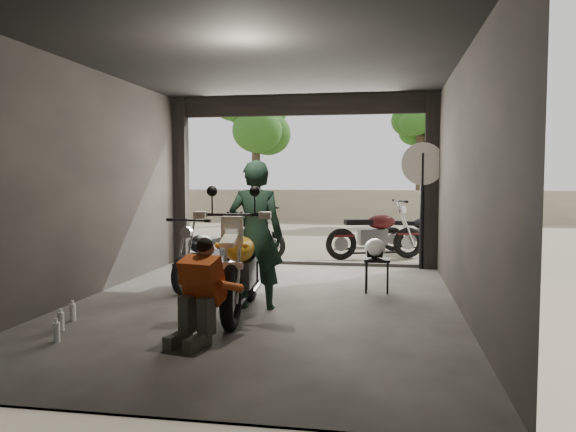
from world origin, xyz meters
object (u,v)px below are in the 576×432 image
(helmet, at_px, (375,248))
(sign_post, at_px, (422,185))
(left_bike, at_px, (204,252))
(outside_bike_a, at_px, (251,231))
(rider, at_px, (256,235))
(stool, at_px, (377,264))
(mechanic, at_px, (197,294))
(outside_bike_b, at_px, (375,230))
(outside_bike_c, at_px, (419,230))
(main_bike, at_px, (242,262))

(helmet, distance_m, sign_post, 2.49)
(left_bike, height_order, outside_bike_a, left_bike)
(outside_bike_a, relative_size, rider, 0.83)
(stool, distance_m, sign_post, 2.58)
(left_bike, bearing_deg, mechanic, -63.65)
(outside_bike_b, relative_size, sign_post, 0.78)
(outside_bike_c, height_order, helmet, outside_bike_c)
(main_bike, height_order, stool, main_bike)
(mechanic, bearing_deg, main_bike, 98.13)
(left_bike, bearing_deg, outside_bike_c, 62.01)
(helmet, bearing_deg, sign_post, 64.81)
(left_bike, distance_m, helmet, 2.59)
(outside_bike_c, height_order, stool, outside_bike_c)
(outside_bike_c, relative_size, stool, 3.00)
(sign_post, bearing_deg, mechanic, -120.06)
(outside_bike_c, bearing_deg, rider, 175.74)
(outside_bike_b, bearing_deg, stool, 162.19)
(outside_bike_c, distance_m, mechanic, 7.87)
(stool, bearing_deg, outside_bike_c, 79.36)
(outside_bike_b, xyz_separation_m, mechanic, (-1.65, -6.26, -0.09))
(left_bike, relative_size, helmet, 5.03)
(outside_bike_b, xyz_separation_m, stool, (0.09, -3.40, -0.18))
(main_bike, distance_m, outside_bike_c, 6.63)
(helmet, bearing_deg, left_bike, 174.88)
(left_bike, xyz_separation_m, helmet, (2.59, 0.01, 0.11))
(outside_bike_b, bearing_deg, left_bike, 123.92)
(helmet, bearing_deg, rider, -143.59)
(outside_bike_c, height_order, sign_post, sign_post)
(outside_bike_b, xyz_separation_m, helmet, (0.06, -3.38, 0.04))
(main_bike, bearing_deg, outside_bike_c, 62.71)
(main_bike, bearing_deg, stool, 39.03)
(sign_post, bearing_deg, outside_bike_b, 121.69)
(outside_bike_c, relative_size, mechanic, 1.48)
(helmet, bearing_deg, main_bike, -140.02)
(mechanic, xyz_separation_m, sign_post, (2.51, 5.06, 1.03))
(outside_bike_b, height_order, stool, outside_bike_b)
(outside_bike_a, height_order, outside_bike_b, outside_bike_b)
(rider, bearing_deg, sign_post, -124.92)
(helmet, bearing_deg, outside_bike_c, 73.73)
(outside_bike_a, relative_size, helmet, 4.94)
(outside_bike_a, height_order, helmet, outside_bike_a)
(outside_bike_c, xyz_separation_m, sign_post, (-0.10, -2.37, 1.03))
(main_bike, xyz_separation_m, rider, (0.11, 0.29, 0.29))
(stool, distance_m, helmet, 0.22)
(main_bike, height_order, outside_bike_a, main_bike)
(outside_bike_b, bearing_deg, rider, 143.93)
(left_bike, bearing_deg, sign_post, 42.27)
(left_bike, bearing_deg, outside_bike_a, 100.52)
(rider, bearing_deg, outside_bike_c, -113.89)
(outside_bike_a, distance_m, outside_bike_b, 2.60)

